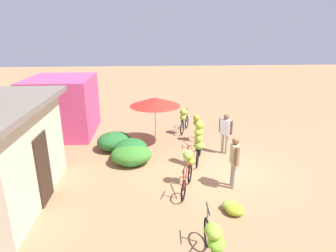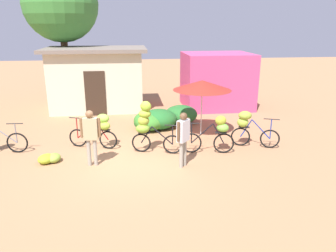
{
  "view_description": "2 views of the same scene",
  "coord_description": "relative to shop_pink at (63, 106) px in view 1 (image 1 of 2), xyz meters",
  "views": [
    {
      "loc": [
        -8.99,
        2.25,
        4.72
      ],
      "look_at": [
        1.18,
        1.59,
        1.28
      ],
      "focal_mm": 31.01,
      "sensor_mm": 36.0,
      "label": 1
    },
    {
      "loc": [
        0.0,
        -9.19,
        3.93
      ],
      "look_at": [
        1.23,
        0.93,
        0.74
      ],
      "focal_mm": 34.7,
      "sensor_mm": 36.0,
      "label": 2
    }
  ],
  "objects": [
    {
      "name": "person_bystander",
      "position": [
        -2.82,
        -6.94,
        -0.33
      ],
      "size": [
        0.42,
        0.45,
        1.61
      ],
      "color": "gray",
      "rests_on": "ground"
    },
    {
      "name": "banana_pile_on_ground",
      "position": [
        -6.71,
        -6.2,
        -1.18
      ],
      "size": [
        0.76,
        0.67,
        0.27
      ],
      "color": "#96AD26",
      "rests_on": "ground"
    },
    {
      "name": "hedge_bush_by_door",
      "position": [
        -2.17,
        -2.56,
        -0.95
      ],
      "size": [
        1.35,
        1.4,
        0.72
      ],
      "primitive_type": "ellipsoid",
      "color": "#26682B",
      "rests_on": "ground"
    },
    {
      "name": "bicycle_leftmost",
      "position": [
        -8.64,
        -5.22,
        -0.59
      ],
      "size": [
        1.7,
        0.47,
        1.19
      ],
      "color": "black",
      "rests_on": "ground"
    },
    {
      "name": "bicycle_rightmost",
      "position": [
        -0.41,
        -5.6,
        -0.57
      ],
      "size": [
        1.51,
        0.62,
        1.22
      ],
      "color": "black",
      "rests_on": "ground"
    },
    {
      "name": "bicycle_near_pile",
      "position": [
        -5.3,
        -5.16,
        -0.61
      ],
      "size": [
        1.62,
        0.61,
        1.17
      ],
      "color": "black",
      "rests_on": "ground"
    },
    {
      "name": "shop_pink",
      "position": [
        0.0,
        0.0,
        0.0
      ],
      "size": [
        3.2,
        2.8,
        2.63
      ],
      "primitive_type": "cube",
      "color": "#CF4377",
      "rests_on": "ground"
    },
    {
      "name": "market_umbrella",
      "position": [
        -1.69,
        -4.24,
        0.56
      ],
      "size": [
        2.09,
        2.09,
        2.05
      ],
      "color": "beige",
      "rests_on": "ground"
    },
    {
      "name": "bicycle_center_loaded",
      "position": [
        -3.76,
        -5.74,
        -0.36
      ],
      "size": [
        1.59,
        0.53,
        1.69
      ],
      "color": "black",
      "rests_on": "ground"
    },
    {
      "name": "hedge_bush_mid",
      "position": [
        -3.16,
        -3.29,
        -0.92
      ],
      "size": [
        1.42,
        1.26,
        0.78
      ],
      "primitive_type": "ellipsoid",
      "color": "#23672A",
      "rests_on": "ground"
    },
    {
      "name": "hedge_bush_front_right",
      "position": [
        -3.51,
        -3.31,
        -1.06
      ],
      "size": [
        1.3,
        1.1,
        0.51
      ],
      "primitive_type": "ellipsoid",
      "color": "#267931",
      "rests_on": "ground"
    },
    {
      "name": "person_vendor",
      "position": [
        -5.41,
        -6.55,
        -0.3
      ],
      "size": [
        0.58,
        0.22,
        1.66
      ],
      "color": "gray",
      "rests_on": "ground"
    },
    {
      "name": "bicycle_by_shop",
      "position": [
        -1.63,
        -6.02,
        -0.62
      ],
      "size": [
        1.68,
        0.41,
        1.22
      ],
      "color": "black",
      "rests_on": "ground"
    },
    {
      "name": "ground_plane",
      "position": [
        -4.28,
        -6.27,
        -1.31
      ],
      "size": [
        60.0,
        60.0,
        0.0
      ],
      "primitive_type": "plane",
      "color": "#A3734D"
    },
    {
      "name": "hedge_bush_front_left",
      "position": [
        -3.54,
        -3.32,
        -0.96
      ],
      "size": [
        1.24,
        1.48,
        0.7
      ],
      "primitive_type": "ellipsoid",
      "color": "#377A29",
      "rests_on": "ground"
    }
  ]
}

